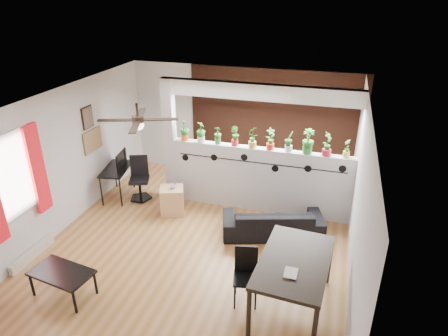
# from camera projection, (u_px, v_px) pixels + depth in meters

# --- Properties ---
(room_shell) EXTENTS (6.30, 7.10, 2.90)m
(room_shell) POSITION_uv_depth(u_px,v_px,m) (196.00, 178.00, 6.64)
(room_shell) COLOR brown
(room_shell) RESTS_ON ground
(partition_wall) EXTENTS (3.60, 0.18, 1.35)m
(partition_wall) POSITION_uv_depth(u_px,v_px,m) (260.00, 179.00, 8.00)
(partition_wall) COLOR #BCBCC1
(partition_wall) RESTS_ON ground
(ceiling_header) EXTENTS (3.60, 0.18, 0.30)m
(ceiling_header) POSITION_uv_depth(u_px,v_px,m) (263.00, 92.00, 7.25)
(ceiling_header) COLOR white
(ceiling_header) RESTS_ON room_shell
(pier_column) EXTENTS (0.22, 0.20, 2.60)m
(pier_column) POSITION_uv_depth(u_px,v_px,m) (170.00, 141.00, 8.23)
(pier_column) COLOR #BCBCC1
(pier_column) RESTS_ON ground
(brick_panel) EXTENTS (3.90, 0.05, 2.60)m
(brick_panel) POSITION_uv_depth(u_px,v_px,m) (274.00, 127.00, 9.01)
(brick_panel) COLOR brown
(brick_panel) RESTS_ON ground
(vine_decal) EXTENTS (3.31, 0.01, 0.30)m
(vine_decal) POSITION_uv_depth(u_px,v_px,m) (260.00, 163.00, 7.75)
(vine_decal) COLOR black
(vine_decal) RESTS_ON partition_wall
(window_assembly) EXTENTS (0.09, 1.30, 1.55)m
(window_assembly) POSITION_uv_depth(u_px,v_px,m) (13.00, 179.00, 6.17)
(window_assembly) COLOR white
(window_assembly) RESTS_ON room_shell
(baseboard_heater) EXTENTS (0.08, 1.00, 0.18)m
(baseboard_heater) POSITION_uv_depth(u_px,v_px,m) (32.00, 254.00, 6.76)
(baseboard_heater) COLOR beige
(baseboard_heater) RESTS_ON ground
(corkboard) EXTENTS (0.03, 0.60, 0.45)m
(corkboard) POSITION_uv_depth(u_px,v_px,m) (93.00, 140.00, 8.11)
(corkboard) COLOR olive
(corkboard) RESTS_ON room_shell
(framed_art) EXTENTS (0.03, 0.34, 0.44)m
(framed_art) POSITION_uv_depth(u_px,v_px,m) (88.00, 117.00, 7.85)
(framed_art) COLOR #8C7259
(framed_art) RESTS_ON room_shell
(ceiling_fan) EXTENTS (1.19, 1.19, 0.43)m
(ceiling_fan) POSITION_uv_depth(u_px,v_px,m) (138.00, 121.00, 6.16)
(ceiling_fan) COLOR black
(ceiling_fan) RESTS_ON room_shell
(potted_plant_0) EXTENTS (0.27, 0.25, 0.42)m
(potted_plant_0) POSITION_uv_depth(u_px,v_px,m) (184.00, 130.00, 8.03)
(potted_plant_0) COLOR orange
(potted_plant_0) RESTS_ON partition_wall
(potted_plant_1) EXTENTS (0.26, 0.27, 0.42)m
(potted_plant_1) POSITION_uv_depth(u_px,v_px,m) (201.00, 131.00, 7.94)
(potted_plant_1) COLOR silver
(potted_plant_1) RESTS_ON partition_wall
(potted_plant_2) EXTENTS (0.18, 0.14, 0.36)m
(potted_plant_2) POSITION_uv_depth(u_px,v_px,m) (218.00, 135.00, 7.86)
(potted_plant_2) COLOR #2F8236
(potted_plant_2) RESTS_ON partition_wall
(potted_plant_3) EXTENTS (0.23, 0.21, 0.38)m
(potted_plant_3) POSITION_uv_depth(u_px,v_px,m) (235.00, 136.00, 7.76)
(potted_plant_3) COLOR red
(potted_plant_3) RESTS_ON partition_wall
(potted_plant_4) EXTENTS (0.27, 0.28, 0.43)m
(potted_plant_4) POSITION_uv_depth(u_px,v_px,m) (253.00, 136.00, 7.66)
(potted_plant_4) COLOR gold
(potted_plant_4) RESTS_ON partition_wall
(potted_plant_5) EXTENTS (0.28, 0.27, 0.43)m
(potted_plant_5) POSITION_uv_depth(u_px,v_px,m) (271.00, 138.00, 7.57)
(potted_plant_5) COLOR red
(potted_plant_5) RESTS_ON partition_wall
(potted_plant_6) EXTENTS (0.24, 0.26, 0.40)m
(potted_plant_6) POSITION_uv_depth(u_px,v_px,m) (289.00, 141.00, 7.49)
(potted_plant_6) COLOR silver
(potted_plant_6) RESTS_ON partition_wall
(potted_plant_7) EXTENTS (0.27, 0.23, 0.47)m
(potted_plant_7) POSITION_uv_depth(u_px,v_px,m) (308.00, 141.00, 7.38)
(potted_plant_7) COLOR #32802E
(potted_plant_7) RESTS_ON partition_wall
(potted_plant_8) EXTENTS (0.26, 0.29, 0.46)m
(potted_plant_8) POSITION_uv_depth(u_px,v_px,m) (327.00, 143.00, 7.30)
(potted_plant_8) COLOR #B21C35
(potted_plant_8) RESTS_ON partition_wall
(potted_plant_9) EXTENTS (0.17, 0.20, 0.36)m
(potted_plant_9) POSITION_uv_depth(u_px,v_px,m) (347.00, 148.00, 7.23)
(potted_plant_9) COLOR #E5D551
(potted_plant_9) RESTS_ON partition_wall
(sofa) EXTENTS (1.87, 1.17, 0.51)m
(sofa) POSITION_uv_depth(u_px,v_px,m) (273.00, 222.00, 7.36)
(sofa) COLOR black
(sofa) RESTS_ON ground
(cube_shelf) EXTENTS (0.57, 0.55, 0.56)m
(cube_shelf) POSITION_uv_depth(u_px,v_px,m) (172.00, 200.00, 8.03)
(cube_shelf) COLOR tan
(cube_shelf) RESTS_ON ground
(cup) EXTENTS (0.16, 0.16, 0.10)m
(cup) POSITION_uv_depth(u_px,v_px,m) (174.00, 186.00, 7.88)
(cup) COLOR gray
(cup) RESTS_ON cube_shelf
(computer_desk) EXTENTS (0.66, 1.01, 0.68)m
(computer_desk) POSITION_uv_depth(u_px,v_px,m) (116.00, 171.00, 8.52)
(computer_desk) COLOR black
(computer_desk) RESTS_ON ground
(monitor) EXTENTS (0.31, 0.10, 0.17)m
(monitor) POSITION_uv_depth(u_px,v_px,m) (119.00, 162.00, 8.58)
(monitor) COLOR black
(monitor) RESTS_ON computer_desk
(office_chair) EXTENTS (0.51, 0.51, 0.94)m
(office_chair) POSITION_uv_depth(u_px,v_px,m) (140.00, 181.00, 8.52)
(office_chair) COLOR black
(office_chair) RESTS_ON ground
(dining_table) EXTENTS (1.03, 1.58, 0.83)m
(dining_table) POSITION_uv_depth(u_px,v_px,m) (294.00, 265.00, 5.47)
(dining_table) COLOR black
(dining_table) RESTS_ON ground
(book) EXTENTS (0.17, 0.23, 0.02)m
(book) POSITION_uv_depth(u_px,v_px,m) (284.00, 272.00, 5.19)
(book) COLOR gray
(book) RESTS_ON dining_table
(folding_chair) EXTENTS (0.42, 0.42, 0.87)m
(folding_chair) POSITION_uv_depth(u_px,v_px,m) (246.00, 270.00, 5.72)
(folding_chair) COLOR black
(folding_chair) RESTS_ON ground
(coffee_table) EXTENTS (0.98, 0.63, 0.43)m
(coffee_table) POSITION_uv_depth(u_px,v_px,m) (62.00, 274.00, 5.84)
(coffee_table) COLOR black
(coffee_table) RESTS_ON ground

